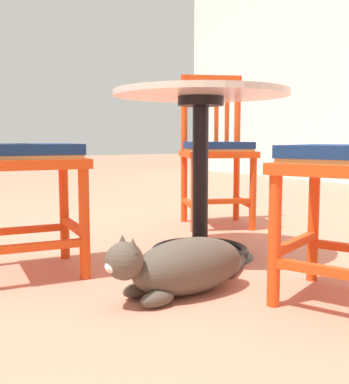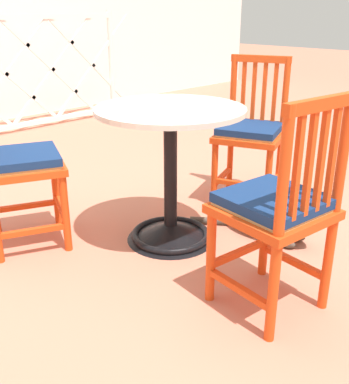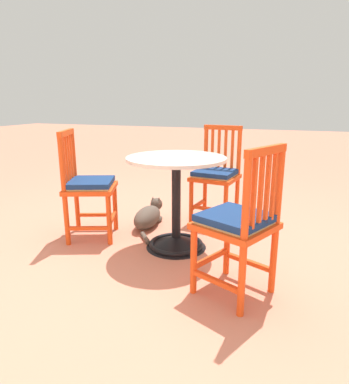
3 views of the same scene
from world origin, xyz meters
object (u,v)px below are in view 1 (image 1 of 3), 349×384
tabby_cat (180,267)px  cafe_table (200,193)px  orange_chair_by_planter (22,159)px  orange_chair_at_corner (216,151)px

tabby_cat → cafe_table: bearing=137.5°
orange_chair_by_planter → tabby_cat: 0.74m
cafe_table → tabby_cat: (0.41, -0.37, -0.19)m
orange_chair_by_planter → tabby_cat: bearing=33.9°
orange_chair_by_planter → tabby_cat: orange_chair_by_planter is taller
orange_chair_by_planter → orange_chair_at_corner: bearing=109.1°
cafe_table → orange_chair_by_planter: bearing=-100.5°
cafe_table → orange_chair_by_planter: orange_chair_by_planter is taller
orange_chair_by_planter → tabby_cat: (0.54, 0.36, -0.35)m
orange_chair_at_corner → orange_chair_by_planter: bearing=-70.9°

